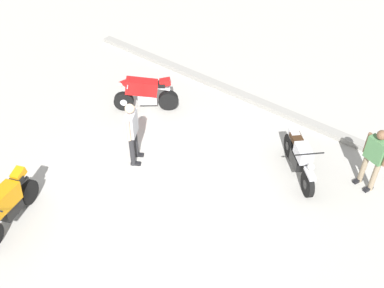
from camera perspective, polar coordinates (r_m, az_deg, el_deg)
name	(u,v)px	position (r m, az deg, el deg)	size (l,w,h in m)	color
ground_plane	(161,187)	(10.82, -4.06, -5.71)	(40.00, 40.00, 0.00)	#ADAAA3
curb_edge	(261,103)	(13.67, 9.01, 5.32)	(14.00, 0.30, 0.15)	gray
motorcycle_orange_sportbike	(6,204)	(10.44, -23.20, -7.27)	(0.99, 1.87, 1.14)	black
motorcycle_silver_cruiser	(299,158)	(11.14, 13.93, -1.76)	(1.59, 1.54, 1.09)	black
motorcycle_red_sportbike	(145,93)	(13.12, -6.18, 6.74)	(1.60, 1.42, 1.14)	black
person_in_gray_shirt	(132,129)	(10.97, -7.89, 1.94)	(0.50, 0.63, 1.78)	#262628
person_in_green_shirt	(375,155)	(11.06, 22.86, -1.40)	(0.65, 0.44, 1.70)	gray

